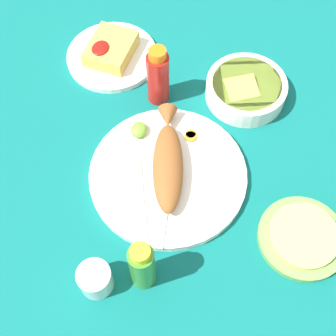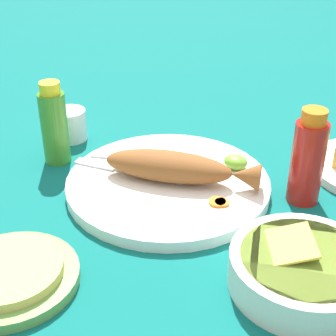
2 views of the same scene
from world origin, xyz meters
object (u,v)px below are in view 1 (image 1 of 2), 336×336
object	(u,v)px
main_plate	(168,175)
guacamole_bowl	(246,89)
fried_fish	(168,161)
fork_near	(164,209)
fork_far	(141,202)
hot_sauce_bottle_green	(142,266)
hot_sauce_bottle_red	(158,77)
tortilla_plate	(302,238)
salt_cup	(96,280)
side_plate_fries	(112,56)

from	to	relation	value
main_plate	guacamole_bowl	size ratio (longest dim) A/B	1.79
fried_fish	fork_near	size ratio (longest dim) A/B	1.32
fork_far	hot_sauce_bottle_green	world-z (taller)	hot_sauce_bottle_green
hot_sauce_bottle_red	tortilla_plate	world-z (taller)	hot_sauce_bottle_red
fork_far	fried_fish	bearing A→B (deg)	142.26
main_plate	hot_sauce_bottle_green	xyz separation A→B (m)	(0.21, 0.03, 0.06)
salt_cup	tortilla_plate	bearing A→B (deg)	122.59
fork_far	salt_cup	size ratio (longest dim) A/B	2.89
main_plate	hot_sauce_bottle_red	distance (m)	0.21
main_plate	hot_sauce_bottle_green	size ratio (longest dim) A/B	2.22
hot_sauce_bottle_red	tortilla_plate	xyz separation A→B (m)	(0.22, 0.37, -0.06)
salt_cup	main_plate	bearing A→B (deg)	169.72
main_plate	fork_far	distance (m)	0.08
hot_sauce_bottle_green	tortilla_plate	distance (m)	0.31
fork_near	guacamole_bowl	xyz separation A→B (m)	(-0.33, 0.07, 0.01)
main_plate	hot_sauce_bottle_green	world-z (taller)	hot_sauce_bottle_green
salt_cup	guacamole_bowl	world-z (taller)	guacamole_bowl
fork_far	salt_cup	world-z (taller)	salt_cup
salt_cup	guacamole_bowl	distance (m)	0.52
salt_cup	tortilla_plate	distance (m)	0.39
side_plate_fries	hot_sauce_bottle_green	bearing A→B (deg)	29.46
side_plate_fries	tortilla_plate	distance (m)	0.59
fork_near	salt_cup	world-z (taller)	salt_cup
fork_far	hot_sauce_bottle_red	world-z (taller)	hot_sauce_bottle_red
side_plate_fries	fork_near	bearing A→B (deg)	37.14
salt_cup	tortilla_plate	xyz separation A→B (m)	(-0.21, 0.33, -0.02)
fork_near	fork_far	bearing A→B (deg)	-101.85
hot_sauce_bottle_green	guacamole_bowl	world-z (taller)	hot_sauce_bottle_green
fork_near	hot_sauce_bottle_green	distance (m)	0.14
fork_near	salt_cup	xyz separation A→B (m)	(0.17, -0.06, 0.00)
side_plate_fries	tortilla_plate	bearing A→B (deg)	60.25
fork_far	tortilla_plate	distance (m)	0.31
main_plate	side_plate_fries	xyz separation A→B (m)	(-0.25, -0.23, -0.00)
guacamole_bowl	main_plate	bearing A→B (deg)	-19.59
fork_near	hot_sauce_bottle_green	bearing A→B (deg)	-8.25
hot_sauce_bottle_red	fried_fish	bearing A→B (deg)	26.36
main_plate	fork_near	bearing A→B (deg)	14.23
main_plate	fork_near	size ratio (longest dim) A/B	1.72
main_plate	guacamole_bowl	xyz separation A→B (m)	(-0.25, 0.09, 0.02)
salt_cup	side_plate_fries	xyz separation A→B (m)	(-0.50, -0.19, -0.02)
hot_sauce_bottle_red	side_plate_fries	world-z (taller)	hot_sauce_bottle_red
fork_far	side_plate_fries	bearing A→B (deg)	-173.00
hot_sauce_bottle_green	guacamole_bowl	xyz separation A→B (m)	(-0.46, 0.06, -0.04)
fried_fish	fork_far	world-z (taller)	fried_fish
hot_sauce_bottle_red	salt_cup	world-z (taller)	hot_sauce_bottle_red
main_plate	side_plate_fries	distance (m)	0.34
fork_near	tortilla_plate	world-z (taller)	fork_near
tortilla_plate	side_plate_fries	bearing A→B (deg)	-119.75
hot_sauce_bottle_red	guacamole_bowl	xyz separation A→B (m)	(-0.07, 0.18, -0.04)
hot_sauce_bottle_green	side_plate_fries	size ratio (longest dim) A/B	0.67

